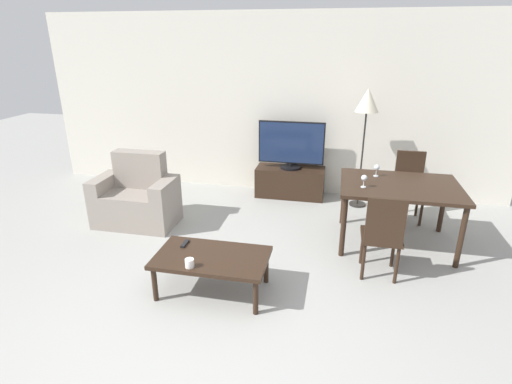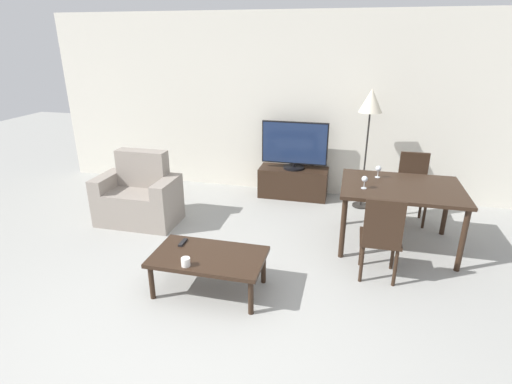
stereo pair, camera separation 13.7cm
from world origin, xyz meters
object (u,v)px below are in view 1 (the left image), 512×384
at_px(coffee_table, 212,260).
at_px(dining_chair_far, 409,183).
at_px(wine_glass_left, 364,179).
at_px(dining_table, 400,191).
at_px(dining_chair_near, 383,233).
at_px(floor_lamp, 367,106).
at_px(tv_stand, 290,182).
at_px(remote_primary, 185,244).
at_px(armchair, 137,199).
at_px(tv, 291,145).
at_px(cup_white_near, 190,263).
at_px(wine_glass_center, 377,168).

relative_size(coffee_table, dining_chair_far, 1.17).
distance_m(dining_chair_far, wine_glass_left, 1.24).
height_order(dining_table, dining_chair_near, dining_chair_near).
xyz_separation_m(dining_chair_far, floor_lamp, (-0.62, 0.31, 0.95)).
height_order(tv_stand, dining_chair_far, dining_chair_far).
bearing_deg(remote_primary, armchair, 134.84).
height_order(armchair, floor_lamp, floor_lamp).
xyz_separation_m(tv, dining_chair_far, (1.66, -0.46, -0.31)).
distance_m(armchair, cup_white_near, 2.01).
xyz_separation_m(tv_stand, tv, (-0.00, -0.00, 0.59)).
xyz_separation_m(armchair, cup_white_near, (1.32, -1.51, 0.09)).
height_order(coffee_table, dining_table, dining_table).
height_order(tv, wine_glass_left, tv).
xyz_separation_m(cup_white_near, wine_glass_left, (1.54, 1.44, 0.42)).
height_order(tv_stand, cup_white_near, cup_white_near).
bearing_deg(wine_glass_left, remote_primary, -148.90).
distance_m(tv_stand, dining_table, 1.96).
xyz_separation_m(tv_stand, coffee_table, (-0.41, -2.67, 0.12)).
bearing_deg(tv, cup_white_near, -100.58).
bearing_deg(dining_chair_near, tv, 119.81).
distance_m(tv, wine_glass_left, 1.77).
bearing_deg(dining_table, remote_primary, -150.23).
bearing_deg(floor_lamp, dining_table, -70.75).
bearing_deg(dining_table, dining_chair_near, -106.18).
bearing_deg(tv, remote_primary, -106.43).
relative_size(dining_table, cup_white_near, 16.27).
bearing_deg(tv, wine_glass_left, -55.47).
height_order(tv_stand, remote_primary, tv_stand).
xyz_separation_m(armchair, wine_glass_left, (2.86, -0.07, 0.52)).
relative_size(dining_chair_far, remote_primary, 6.11).
bearing_deg(cup_white_near, tv_stand, 79.43).
height_order(dining_chair_far, wine_glass_center, dining_chair_far).
height_order(armchair, dining_chair_far, armchair).
bearing_deg(tv_stand, cup_white_near, -100.57).
distance_m(dining_table, dining_chair_far, 0.86).
distance_m(dining_chair_near, cup_white_near, 1.92).
bearing_deg(cup_white_near, armchair, 131.04).
xyz_separation_m(armchair, tv_stand, (1.86, 1.39, -0.11)).
xyz_separation_m(armchair, remote_primary, (1.12, -1.12, 0.06)).
height_order(dining_chair_near, floor_lamp, floor_lamp).
bearing_deg(dining_table, floor_lamp, 109.25).
height_order(floor_lamp, remote_primary, floor_lamp).
height_order(armchair, cup_white_near, armchair).
bearing_deg(remote_primary, wine_glass_left, 31.10).
relative_size(tv_stand, wine_glass_left, 7.13).
distance_m(dining_chair_far, remote_primary, 3.15).
bearing_deg(tv, coffee_table, -98.72).
bearing_deg(armchair, cup_white_near, -48.96).
xyz_separation_m(tv_stand, dining_chair_far, (1.66, -0.46, 0.28)).
relative_size(coffee_table, wine_glass_center, 7.36).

